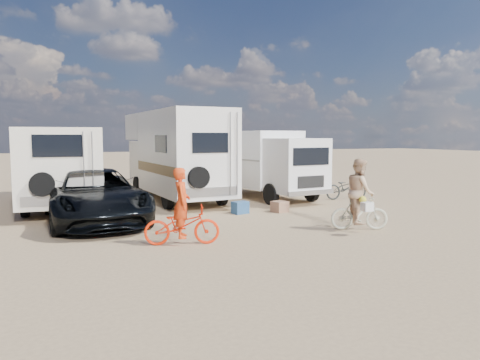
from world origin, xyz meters
name	(u,v)px	position (x,y,z in m)	size (l,w,h in m)	color
ground	(260,232)	(0.00, 0.00, 0.00)	(140.00, 140.00, 0.00)	tan
rv_main	(176,156)	(-0.40, 7.31, 1.84)	(2.44, 7.51, 3.68)	silver
rv_left	(65,167)	(-4.73, 7.55, 1.47)	(2.60, 8.15, 2.95)	beige
box_truck	(267,165)	(3.40, 6.31, 1.45)	(2.25, 6.00, 2.90)	white
dark_suv	(94,196)	(-4.10, 3.39, 0.83)	(2.75, 5.97, 1.66)	black
bike_man	(182,225)	(-2.42, -0.55, 0.49)	(0.64, 1.85, 0.97)	red
bike_woman	(359,213)	(2.75, -0.84, 0.49)	(0.46, 1.62, 0.97)	beige
rider_man	(182,210)	(-2.42, -0.55, 0.87)	(0.63, 0.41, 1.73)	red
rider_woman	(360,197)	(2.75, -0.84, 0.94)	(0.91, 0.71, 1.87)	#D2AC87
bike_parked	(346,187)	(6.30, 4.56, 0.51)	(0.67, 1.93, 1.01)	#232623
cooler	(240,208)	(0.70, 3.04, 0.21)	(0.53, 0.38, 0.42)	#284F80
crate	(280,207)	(2.11, 2.78, 0.19)	(0.48, 0.48, 0.38)	#8A6048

